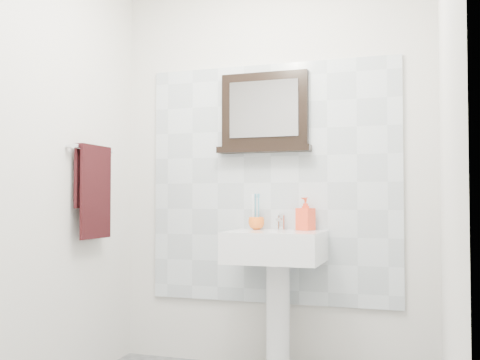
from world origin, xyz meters
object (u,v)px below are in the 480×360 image
object	(u,v)px
pedestal_sink	(276,262)
soap_dispenser	(306,214)
framed_mirror	(265,115)
hand_towel	(94,184)
toothbrush_cup	(256,223)

from	to	relation	value
pedestal_sink	soap_dispenser	size ratio (longest dim) A/B	4.87
soap_dispenser	framed_mirror	bearing A→B (deg)	-168.84
framed_mirror	hand_towel	bearing A→B (deg)	-150.77
pedestal_sink	soap_dispenser	distance (m)	0.35
soap_dispenser	framed_mirror	world-z (taller)	framed_mirror
pedestal_sink	hand_towel	xyz separation A→B (m)	(-1.03, -0.32, 0.46)
pedestal_sink	hand_towel	distance (m)	1.17
toothbrush_cup	hand_towel	xyz separation A→B (m)	(-0.87, -0.44, 0.24)
framed_mirror	hand_towel	distance (m)	1.13
pedestal_sink	toothbrush_cup	bearing A→B (deg)	141.62
pedestal_sink	toothbrush_cup	world-z (taller)	pedestal_sink
toothbrush_cup	framed_mirror	size ratio (longest dim) A/B	0.16
toothbrush_cup	soap_dispenser	world-z (taller)	soap_dispenser
toothbrush_cup	soap_dispenser	xyz separation A→B (m)	(0.30, 0.01, 0.06)
soap_dispenser	hand_towel	size ratio (longest dim) A/B	0.36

